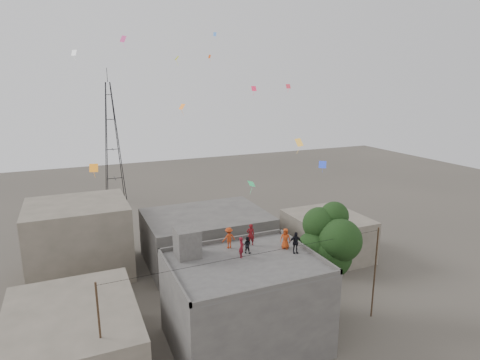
% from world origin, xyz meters
% --- Properties ---
extents(ground, '(140.00, 140.00, 0.00)m').
position_xyz_m(ground, '(0.00, 0.00, 0.00)').
color(ground, '#49443C').
rests_on(ground, ground).
extents(main_building, '(10.00, 8.00, 6.10)m').
position_xyz_m(main_building, '(0.00, 0.00, 3.05)').
color(main_building, '#494744').
rests_on(main_building, ground).
extents(parapet, '(10.00, 8.00, 0.30)m').
position_xyz_m(parapet, '(0.00, 0.00, 6.25)').
color(parapet, '#494744').
rests_on(parapet, main_building).
extents(stair_head_box, '(1.60, 1.80, 2.00)m').
position_xyz_m(stair_head_box, '(-3.20, 2.60, 7.10)').
color(stair_head_box, '#494744').
rests_on(stair_head_box, main_building).
extents(neighbor_west, '(8.00, 10.00, 4.00)m').
position_xyz_m(neighbor_west, '(-11.00, 2.00, 2.00)').
color(neighbor_west, '#665F51').
rests_on(neighbor_west, ground).
extents(neighbor_north, '(12.00, 9.00, 5.00)m').
position_xyz_m(neighbor_north, '(2.00, 14.00, 2.50)').
color(neighbor_north, '#494744').
rests_on(neighbor_north, ground).
extents(neighbor_northwest, '(9.00, 8.00, 7.00)m').
position_xyz_m(neighbor_northwest, '(-10.00, 16.00, 3.50)').
color(neighbor_northwest, '#665F51').
rests_on(neighbor_northwest, ground).
extents(neighbor_east, '(7.00, 8.00, 4.40)m').
position_xyz_m(neighbor_east, '(14.00, 10.00, 2.20)').
color(neighbor_east, '#665F51').
rests_on(neighbor_east, ground).
extents(tree, '(4.90, 4.60, 9.10)m').
position_xyz_m(tree, '(7.37, 0.60, 6.10)').
color(tree, black).
rests_on(tree, ground).
extents(utility_line, '(20.12, 0.62, 7.40)m').
position_xyz_m(utility_line, '(0.50, -1.25, 3.83)').
color(utility_line, black).
rests_on(utility_line, ground).
extents(transmission_tower, '(2.97, 2.97, 20.01)m').
position_xyz_m(transmission_tower, '(-4.00, 40.00, 9.07)').
color(transmission_tower, black).
rests_on(transmission_tower, ground).
extents(person_red_adult, '(0.67, 0.50, 1.67)m').
position_xyz_m(person_red_adult, '(1.64, 2.58, 6.93)').
color(person_red_adult, maroon).
rests_on(person_red_adult, main_building).
extents(person_orange_child, '(0.89, 0.84, 1.53)m').
position_xyz_m(person_orange_child, '(3.71, 1.01, 6.87)').
color(person_orange_child, '#BE4015').
rests_on(person_orange_child, main_building).
extents(person_dark_child, '(0.76, 0.74, 1.23)m').
position_xyz_m(person_dark_child, '(0.83, 1.40, 6.72)').
color(person_dark_child, black).
rests_on(person_dark_child, main_building).
extents(person_dark_adult, '(0.98, 0.60, 1.56)m').
position_xyz_m(person_dark_adult, '(3.96, 0.03, 6.88)').
color(person_dark_adult, black).
rests_on(person_dark_adult, main_building).
extents(person_orange_adult, '(1.06, 0.67, 1.56)m').
position_xyz_m(person_orange_adult, '(-0.02, 2.75, 6.88)').
color(person_orange_adult, '#B23914').
rests_on(person_orange_adult, main_building).
extents(person_red_child, '(0.58, 0.64, 1.47)m').
position_xyz_m(person_red_child, '(0.18, 0.90, 6.83)').
color(person_red_child, maroon).
rests_on(person_red_child, main_building).
extents(kites, '(17.95, 18.44, 12.56)m').
position_xyz_m(kites, '(0.68, 6.16, 15.80)').
color(kites, orange).
rests_on(kites, ground).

